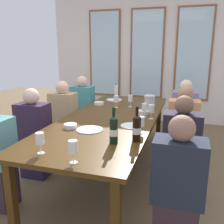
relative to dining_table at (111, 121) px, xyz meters
The scene contains 27 objects.
ground_plane 0.68m from the dining_table, ahead, with size 12.00×12.00×0.00m, color brown.
back_wall_with_windows 2.75m from the dining_table, 90.00° to the left, with size 4.29×0.10×2.90m.
dining_table is the anchor object (origin of this frame).
white_plate_0 1.06m from the dining_table, 104.23° to the left, with size 0.26×0.26×0.01m, color white.
white_plate_1 0.44m from the dining_table, 41.45° to the right, with size 0.24×0.24×0.01m, color white.
white_plate_2 0.56m from the dining_table, 95.71° to the right, with size 0.28×0.28×0.01m, color white.
metal_pitcher 0.71m from the dining_table, 56.13° to the left, with size 0.16×0.16×0.19m.
wine_bottle_0 0.88m from the dining_table, 56.76° to the right, with size 0.08×0.08×0.32m.
wine_bottle_1 0.90m from the dining_table, 70.86° to the right, with size 0.08×0.08×0.33m.
tasting_bowl_0 0.73m from the dining_table, 121.48° to the left, with size 0.15×0.15×0.04m, color white.
tasting_bowl_1 0.61m from the dining_table, 117.34° to the right, with size 0.14×0.14×0.04m, color white.
tasting_bowl_2 0.44m from the dining_table, 34.72° to the left, with size 0.15×0.15×0.05m, color white.
water_bottle 1.32m from the dining_table, 103.23° to the left, with size 0.06×0.06×0.24m.
wine_glass_0 0.45m from the dining_table, 16.58° to the left, with size 0.07×0.07×0.17m.
wine_glass_1 0.65m from the dining_table, 80.26° to the left, with size 0.07×0.07×0.17m.
wine_glass_2 1.31m from the dining_table, 84.75° to the right, with size 0.07×0.07×0.17m.
wine_glass_3 1.24m from the dining_table, 99.70° to the right, with size 0.07×0.07×0.17m.
wine_glass_4 0.55m from the dining_table, 98.60° to the left, with size 0.07×0.07×0.17m.
wine_glass_5 0.52m from the dining_table, ahead, with size 0.07×0.07×0.17m.
wine_glass_6 0.71m from the dining_table, 46.98° to the right, with size 0.07×0.07×0.17m.
seated_person_0 1.41m from the dining_table, 128.05° to the left, with size 0.38×0.24×1.11m.
seated_person_1 1.37m from the dining_table, 50.81° to the left, with size 0.38×0.24×1.11m.
seated_person_2 0.95m from the dining_table, 157.12° to the right, with size 0.38×0.24×1.11m.
seated_person_3 0.93m from the dining_table, 19.83° to the right, with size 0.38×0.24×1.11m.
seated_person_4 0.96m from the dining_table, 155.63° to the left, with size 0.38×0.24×1.11m.
seated_person_5 0.95m from the dining_table, 23.17° to the left, with size 0.38×0.24×1.11m.
seated_person_7 1.40m from the dining_table, 51.75° to the right, with size 0.38×0.24×1.11m.
Camera 1 is at (0.88, -2.79, 1.55)m, focal length 39.49 mm.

